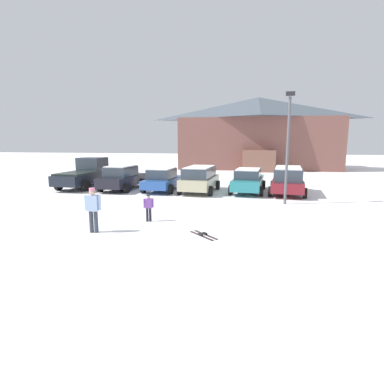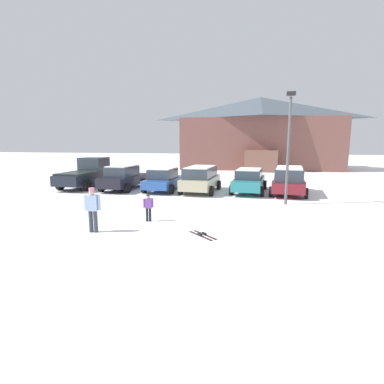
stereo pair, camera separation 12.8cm
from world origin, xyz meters
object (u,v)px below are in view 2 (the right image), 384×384
(pair_of_skis, at_px, (202,235))
(lamp_post, at_px, (289,143))
(ski_lodge, at_px, (259,133))
(skier_adult_in_blue_parka, at_px, (92,207))
(parked_beige_suv, at_px, (201,178))
(parked_teal_hatchback, at_px, (249,180))
(skier_child_in_purple_jacket, at_px, (148,206))
(parked_maroon_van, at_px, (289,180))
(parked_black_sedan, at_px, (123,177))
(parked_blue_hatchback, at_px, (164,179))
(pickup_truck, at_px, (88,173))

(pair_of_skis, xyz_separation_m, lamp_post, (3.51, 6.30, 3.26))
(ski_lodge, distance_m, lamp_post, 23.59)
(lamp_post, bearing_deg, skier_adult_in_blue_parka, -138.45)
(skier_adult_in_blue_parka, bearing_deg, ski_lodge, 77.86)
(ski_lodge, distance_m, parked_beige_suv, 21.19)
(ski_lodge, relative_size, parked_teal_hatchback, 4.03)
(parked_teal_hatchback, distance_m, skier_child_in_purple_jacket, 9.37)
(parked_maroon_van, distance_m, lamp_post, 4.20)
(parked_black_sedan, relative_size, skier_adult_in_blue_parka, 2.76)
(parked_teal_hatchback, height_order, skier_child_in_purple_jacket, parked_teal_hatchback)
(skier_child_in_purple_jacket, bearing_deg, parked_black_sedan, 120.44)
(parked_blue_hatchback, xyz_separation_m, parked_beige_suv, (2.56, 0.00, 0.12))
(ski_lodge, bearing_deg, parked_teal_hatchback, -92.72)
(skier_adult_in_blue_parka, relative_size, skier_child_in_purple_jacket, 1.43)
(parked_black_sedan, height_order, pair_of_skis, parked_black_sedan)
(ski_lodge, relative_size, pair_of_skis, 17.37)
(ski_lodge, height_order, skier_adult_in_blue_parka, ski_lodge)
(parked_teal_hatchback, xyz_separation_m, pair_of_skis, (-1.52, -9.93, -0.79))
(parked_beige_suv, height_order, pickup_truck, pickup_truck)
(parked_beige_suv, xyz_separation_m, skier_adult_in_blue_parka, (-2.36, -9.76, 0.02))
(parked_blue_hatchback, xyz_separation_m, skier_adult_in_blue_parka, (0.20, -9.76, 0.14))
(parked_blue_hatchback, bearing_deg, parked_teal_hatchback, 5.56)
(parked_blue_hatchback, xyz_separation_m, parked_teal_hatchback, (5.76, 0.56, 0.01))
(parked_blue_hatchback, bearing_deg, skier_child_in_purple_jacket, -77.92)
(pair_of_skis, bearing_deg, ski_lodge, 85.28)
(parked_teal_hatchback, bearing_deg, parked_blue_hatchback, -174.44)
(parked_teal_hatchback, xyz_separation_m, parked_maroon_van, (2.51, -0.18, 0.12))
(parked_teal_hatchback, height_order, pair_of_skis, parked_teal_hatchback)
(lamp_post, bearing_deg, pickup_truck, 164.44)
(parked_maroon_van, relative_size, skier_child_in_purple_jacket, 4.15)
(parked_black_sedan, height_order, pickup_truck, pickup_truck)
(ski_lodge, bearing_deg, lamp_post, -87.47)
(parked_black_sedan, xyz_separation_m, parked_beige_suv, (5.52, -0.02, 0.07))
(skier_child_in_purple_jacket, height_order, lamp_post, lamp_post)
(parked_maroon_van, xyz_separation_m, skier_adult_in_blue_parka, (-8.06, -10.13, 0.01))
(parked_black_sedan, height_order, parked_beige_suv, parked_beige_suv)
(pickup_truck, height_order, lamp_post, lamp_post)
(parked_black_sedan, relative_size, pair_of_skis, 4.01)
(pair_of_skis, bearing_deg, skier_child_in_purple_jacket, 149.61)
(ski_lodge, distance_m, skier_adult_in_blue_parka, 31.12)
(parked_maroon_van, xyz_separation_m, skier_child_in_purple_jacket, (-6.58, -8.25, -0.27))
(parked_maroon_van, bearing_deg, parked_blue_hatchback, -177.38)
(pickup_truck, relative_size, pair_of_skis, 4.90)
(parked_beige_suv, bearing_deg, lamp_post, -30.68)
(parked_beige_suv, relative_size, parked_maroon_van, 0.92)
(ski_lodge, bearing_deg, pair_of_skis, -94.72)
(parked_teal_hatchback, bearing_deg, parked_maroon_van, -4.15)
(parked_black_sedan, distance_m, skier_child_in_purple_jacket, 9.17)
(ski_lodge, height_order, parked_blue_hatchback, ski_lodge)
(parked_beige_suv, xyz_separation_m, parked_teal_hatchback, (3.19, 0.56, -0.11))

